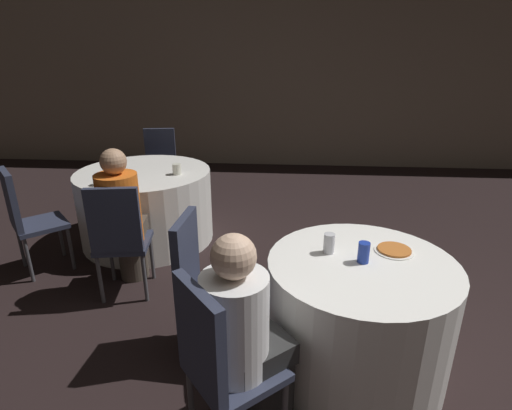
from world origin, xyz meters
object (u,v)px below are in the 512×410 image
object	(u,v)px
chair_near_southwest	(217,357)
soda_can_blue	(364,253)
table_near	(357,316)
chair_far_north	(160,161)
chair_far_southwest	(25,213)
pizza_plate_near	(394,250)
chair_far_south	(119,234)
chair_near_west	(200,277)
soda_can_silver	(329,243)
bottle_far	(111,171)
person_white_shirt	(249,340)
person_orange_shirt	(124,220)
table_far	(147,206)

from	to	relation	value
chair_near_southwest	soda_can_blue	bearing A→B (deg)	90.21
table_near	chair_far_north	xyz separation A→B (m)	(-2.04, 2.78, 0.19)
chair_far_southwest	pizza_plate_near	bearing A→B (deg)	31.12
chair_far_south	pizza_plate_near	bearing A→B (deg)	-23.08
chair_near_west	chair_far_north	distance (m)	2.93
soda_can_silver	bottle_far	world-z (taller)	bottle_far
chair_far_southwest	soda_can_blue	world-z (taller)	chair_far_southwest
chair_far_south	person_white_shirt	size ratio (longest dim) A/B	0.83
chair_near_west	person_white_shirt	size ratio (longest dim) A/B	0.83
person_orange_shirt	bottle_far	distance (m)	0.61
chair_far_south	soda_can_silver	size ratio (longest dim) A/B	7.84
chair_near_southwest	chair_far_southwest	xyz separation A→B (m)	(-1.93, 1.58, 0.00)
chair_far_southwest	soda_can_silver	bearing A→B (deg)	27.81
chair_near_southwest	table_near	bearing A→B (deg)	90.00
chair_far_southwest	pizza_plate_near	world-z (taller)	chair_far_southwest
bottle_far	chair_near_west	bearing A→B (deg)	-49.32
chair_near_southwest	chair_far_south	distance (m)	1.58
person_orange_shirt	chair_far_southwest	bearing A→B (deg)	161.08
chair_far_southwest	chair_far_south	xyz separation A→B (m)	(0.96, -0.33, 0.00)
chair_far_southwest	soda_can_silver	size ratio (longest dim) A/B	7.84
chair_far_north	chair_far_south	world-z (taller)	same
person_white_shirt	soda_can_blue	bearing A→B (deg)	90.26
soda_can_blue	bottle_far	bearing A→B (deg)	147.58
table_far	soda_can_silver	world-z (taller)	soda_can_silver
chair_near_west	chair_far_south	xyz separation A→B (m)	(-0.75, 0.57, 0.00)
chair_near_west	bottle_far	xyz separation A→B (m)	(-1.05, 1.22, 0.30)
table_near	soda_can_blue	bearing A→B (deg)	128.58
person_orange_shirt	chair_far_north	bearing A→B (deg)	89.91
chair_far_north	bottle_far	xyz separation A→B (m)	(0.04, -1.50, 0.30)
table_far	chair_near_southwest	xyz separation A→B (m)	(1.14, -2.32, 0.19)
chair_far_south	soda_can_silver	xyz separation A→B (m)	(1.52, -0.53, 0.24)
chair_far_south	person_white_shirt	distance (m)	1.58
table_far	chair_far_north	bearing A→B (deg)	98.84
person_orange_shirt	pizza_plate_near	size ratio (longest dim) A/B	5.14
chair_near_west	person_white_shirt	xyz separation A→B (m)	(0.35, -0.56, 0.01)
table_far	soda_can_blue	world-z (taller)	soda_can_blue
chair_near_southwest	bottle_far	size ratio (longest dim) A/B	4.03
table_far	person_orange_shirt	distance (m)	0.95
chair_near_west	soda_can_silver	bearing A→B (deg)	96.80
table_near	chair_near_west	world-z (taller)	chair_near_west
chair_far_southwest	pizza_plate_near	distance (m)	3.00
chair_far_southwest	bottle_far	size ratio (longest dim) A/B	4.03
chair_near_west	bottle_far	world-z (taller)	bottle_far
table_far	person_orange_shirt	bearing A→B (deg)	-81.00
table_far	pizza_plate_near	bearing A→B (deg)	-36.66
pizza_plate_near	chair_far_southwest	bearing A→B (deg)	164.27
table_near	person_orange_shirt	bearing A→B (deg)	155.33
soda_can_silver	chair_near_west	bearing A→B (deg)	-176.66
pizza_plate_near	bottle_far	bearing A→B (deg)	153.05
chair_far_south	soda_can_silver	world-z (taller)	chair_far_south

